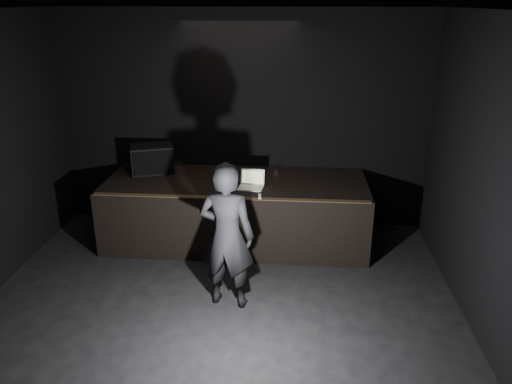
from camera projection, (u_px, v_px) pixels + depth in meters
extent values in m
plane|color=black|center=(208.00, 351.00, 5.46)|extent=(7.00, 7.00, 0.00)
cube|color=black|center=(241.00, 122.00, 8.08)|extent=(6.00, 0.10, 3.50)
cube|color=black|center=(193.00, 12.00, 4.20)|extent=(6.00, 7.00, 0.04)
cube|color=black|center=(236.00, 211.00, 7.82)|extent=(4.00, 1.50, 1.00)
cube|color=brown|center=(230.00, 198.00, 6.97)|extent=(3.92, 0.10, 0.01)
cube|color=black|center=(152.00, 159.00, 7.98)|extent=(0.77, 0.65, 0.44)
cube|color=black|center=(153.00, 163.00, 7.76)|extent=(0.59, 0.22, 0.38)
cylinder|color=black|center=(165.00, 168.00, 8.19)|extent=(0.84, 0.18, 0.02)
cube|color=silver|center=(251.00, 188.00, 7.33)|extent=(0.38, 0.28, 0.02)
cube|color=silver|center=(251.00, 187.00, 7.32)|extent=(0.31, 0.18, 0.00)
cube|color=silver|center=(253.00, 177.00, 7.43)|extent=(0.36, 0.11, 0.23)
cube|color=gold|center=(253.00, 177.00, 7.42)|extent=(0.32, 0.09, 0.18)
cylinder|color=silver|center=(230.00, 189.00, 7.07)|extent=(0.07, 0.07, 0.18)
cylinder|color=navy|center=(230.00, 189.00, 7.07)|extent=(0.07, 0.07, 0.08)
cylinder|color=#B32510|center=(230.00, 192.00, 7.08)|extent=(0.07, 0.07, 0.01)
cylinder|color=white|center=(276.00, 174.00, 7.80)|extent=(0.08, 0.08, 0.11)
cube|color=silver|center=(260.00, 197.00, 6.99)|extent=(0.05, 0.16, 0.03)
imported|color=black|center=(227.00, 236.00, 6.01)|extent=(0.74, 0.54, 1.87)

